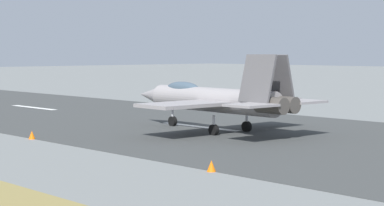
{
  "coord_description": "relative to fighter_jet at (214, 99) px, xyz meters",
  "views": [
    {
      "loc": [
        -37.9,
        35.84,
        5.72
      ],
      "look_at": [
        -3.68,
        3.82,
        2.2
      ],
      "focal_mm": 64.11,
      "sensor_mm": 36.0,
      "label": 1
    }
  ],
  "objects": [
    {
      "name": "fighter_jet",
      "position": [
        0.0,
        0.0,
        0.0
      ],
      "size": [
        16.18,
        13.21,
        5.54
      ],
      "color": "gray",
      "rests_on": "ground"
    },
    {
      "name": "runway_strip",
      "position": [
        3.36,
        -1.33,
        -2.34
      ],
      "size": [
        240.0,
        26.0,
        0.02
      ],
      "color": "#393C3B",
      "rests_on": "ground"
    },
    {
      "name": "ground_plane",
      "position": [
        3.38,
        -1.33,
        -2.35
      ],
      "size": [
        400.0,
        400.0,
        0.0
      ],
      "primitive_type": "plane",
      "color": "slate"
    },
    {
      "name": "marker_cone_mid",
      "position": [
        5.17,
        11.73,
        -2.08
      ],
      "size": [
        0.44,
        0.44,
        0.55
      ],
      "primitive_type": "cone",
      "color": "orange",
      "rests_on": "ground"
    },
    {
      "name": "marker_cone_near",
      "position": [
        -11.54,
        11.73,
        -2.08
      ],
      "size": [
        0.44,
        0.44,
        0.55
      ],
      "primitive_type": "cone",
      "color": "orange",
      "rests_on": "ground"
    }
  ]
}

